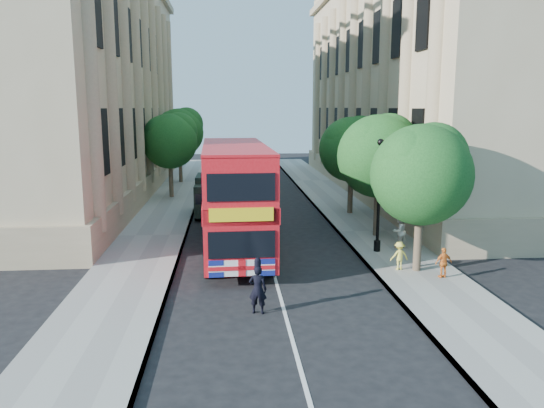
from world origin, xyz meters
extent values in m
plane|color=black|center=(0.00, 0.00, 0.00)|extent=(120.00, 120.00, 0.00)
cube|color=gray|center=(5.75, 10.00, 0.06)|extent=(3.50, 80.00, 0.12)
cube|color=gray|center=(-5.75, 10.00, 0.06)|extent=(3.50, 80.00, 0.12)
cube|color=tan|center=(13.80, 24.00, 9.00)|extent=(12.00, 38.00, 18.00)
cube|color=tan|center=(-13.80, 24.00, 9.00)|extent=(12.00, 38.00, 18.00)
cylinder|color=#473828|center=(5.80, 3.00, 1.43)|extent=(0.32, 0.32, 2.86)
sphere|color=#17451A|center=(5.80, 3.00, 4.03)|extent=(4.00, 4.00, 4.00)
sphere|color=#17451A|center=(6.40, 3.40, 4.68)|extent=(2.80, 2.80, 2.80)
sphere|color=#17451A|center=(5.30, 2.70, 4.55)|extent=(2.60, 2.60, 2.60)
cylinder|color=#473828|center=(5.80, 9.00, 1.50)|extent=(0.32, 0.32, 2.99)
sphere|color=#17451A|center=(5.80, 9.00, 4.22)|extent=(4.20, 4.20, 4.20)
sphere|color=#17451A|center=(6.40, 9.40, 4.90)|extent=(2.94, 2.94, 2.94)
sphere|color=#17451A|center=(5.30, 8.70, 4.76)|extent=(2.73, 2.73, 2.73)
cylinder|color=#473828|center=(5.80, 15.00, 1.45)|extent=(0.32, 0.32, 2.90)
sphere|color=#17451A|center=(5.80, 15.00, 4.09)|extent=(4.00, 4.00, 4.00)
sphere|color=#17451A|center=(6.40, 15.40, 4.75)|extent=(2.80, 2.80, 2.80)
sphere|color=#17451A|center=(5.30, 14.70, 4.62)|extent=(2.60, 2.60, 2.60)
cylinder|color=#473828|center=(-6.00, 22.00, 1.50)|extent=(0.32, 0.32, 2.99)
sphere|color=#17451A|center=(-6.00, 22.00, 4.22)|extent=(4.00, 4.00, 4.00)
sphere|color=#17451A|center=(-5.40, 22.40, 4.90)|extent=(2.80, 2.80, 2.80)
sphere|color=#17451A|center=(-6.50, 21.70, 4.76)|extent=(2.60, 2.60, 2.60)
cylinder|color=#473828|center=(-6.00, 30.00, 1.58)|extent=(0.32, 0.32, 3.17)
sphere|color=#17451A|center=(-6.00, 30.00, 4.46)|extent=(4.20, 4.20, 4.20)
sphere|color=#17451A|center=(-5.40, 30.40, 5.18)|extent=(2.94, 2.94, 2.94)
sphere|color=#17451A|center=(-6.50, 29.70, 5.04)|extent=(2.73, 2.73, 2.73)
cylinder|color=black|center=(5.00, 6.00, 0.37)|extent=(0.30, 0.30, 0.50)
cylinder|color=black|center=(5.00, 6.00, 2.62)|extent=(0.14, 0.14, 5.00)
sphere|color=black|center=(5.00, 6.00, 5.12)|extent=(0.32, 0.32, 0.32)
cube|color=red|center=(-1.49, 6.87, 2.70)|extent=(3.10, 10.65, 4.40)
cube|color=black|center=(-1.49, 6.87, 1.73)|extent=(3.14, 9.99, 1.00)
cube|color=black|center=(-1.49, 6.87, 3.84)|extent=(3.14, 9.99, 1.00)
cube|color=yellow|center=(-1.33, 1.58, 2.84)|extent=(2.34, 0.15, 0.50)
cylinder|color=black|center=(-2.64, 3.10, 0.56)|extent=(0.35, 1.12, 1.11)
cylinder|color=black|center=(-0.12, 3.18, 0.56)|extent=(0.35, 1.12, 1.11)
cylinder|color=black|center=(-2.86, 10.33, 0.56)|extent=(0.35, 1.12, 1.11)
cylinder|color=black|center=(-0.34, 10.41, 0.56)|extent=(0.35, 1.12, 1.11)
cube|color=black|center=(-2.92, 14.05, 1.19)|extent=(1.78, 1.61, 1.85)
cube|color=black|center=(-2.93, 13.30, 1.41)|extent=(1.59, 0.12, 0.62)
cube|color=black|center=(-2.89, 15.99, 1.37)|extent=(1.80, 2.84, 2.20)
cube|color=black|center=(-2.90, 15.46, 0.31)|extent=(1.64, 4.25, 0.22)
cylinder|color=black|center=(-3.71, 13.97, 0.35)|extent=(0.20, 0.71, 0.71)
cylinder|color=black|center=(-2.13, 13.95, 0.35)|extent=(0.20, 0.71, 0.71)
cylinder|color=black|center=(-3.68, 16.88, 0.35)|extent=(0.20, 0.71, 0.71)
cylinder|color=black|center=(-2.09, 16.86, 0.35)|extent=(0.20, 0.71, 0.71)
imported|color=black|center=(-0.88, -0.73, 0.81)|extent=(0.66, 0.51, 1.62)
imported|color=silver|center=(6.18, 6.50, 0.92)|extent=(0.98, 0.90, 1.61)
imported|color=orange|center=(6.49, 2.00, 0.72)|extent=(0.74, 0.41, 1.20)
imported|color=#E2D44D|center=(5.11, 3.17, 0.70)|extent=(0.80, 0.52, 1.16)
camera|label=1|loc=(-1.78, -17.17, 6.66)|focal=35.00mm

